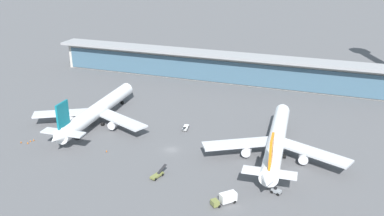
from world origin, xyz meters
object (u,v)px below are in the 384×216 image
at_px(service_truck_on_taxiway_olive, 226,198).
at_px(safety_cone_delta, 30,141).
at_px(service_truck_under_wing_white, 78,136).
at_px(service_truck_by_tail_grey, 276,191).
at_px(safety_cone_echo, 28,143).
at_px(safety_cone_bravo, 34,140).
at_px(service_truck_mid_apron_olive, 157,175).
at_px(safety_cone_alpha, 106,151).
at_px(airliner_centre_stand, 276,141).
at_px(service_truck_near_nose_white, 185,128).
at_px(safety_cone_charlie, 21,142).
at_px(airliner_left_stand, 97,111).

bearing_deg(service_truck_on_taxiway_olive, safety_cone_delta, 169.87).
xyz_separation_m(service_truck_under_wing_white, service_truck_by_tail_grey, (74.84, -12.50, 0.00)).
xyz_separation_m(service_truck_under_wing_white, safety_cone_echo, (-14.29, -10.07, -0.56)).
bearing_deg(safety_cone_bravo, service_truck_by_tail_grey, -3.29).
height_order(service_truck_on_taxiway_olive, safety_cone_bravo, service_truck_on_taxiway_olive).
bearing_deg(service_truck_mid_apron_olive, safety_cone_alpha, 157.91).
bearing_deg(service_truck_mid_apron_olive, airliner_centre_stand, 40.38).
distance_m(service_truck_mid_apron_olive, safety_cone_delta, 54.05).
xyz_separation_m(service_truck_near_nose_white, service_truck_by_tail_grey, (40.20, -33.16, 0.07)).
xyz_separation_m(service_truck_near_nose_white, safety_cone_delta, (-49.12, -29.12, -0.49)).
relative_size(service_truck_under_wing_white, service_truck_on_taxiway_olive, 0.47).
bearing_deg(safety_cone_charlie, safety_cone_delta, 39.06).
relative_size(service_truck_near_nose_white, service_truck_by_tail_grey, 2.11).
bearing_deg(safety_cone_charlie, safety_cone_echo, 8.15).
bearing_deg(service_truck_mid_apron_olive, safety_cone_delta, 172.32).
distance_m(service_truck_near_nose_white, safety_cone_delta, 57.10).
xyz_separation_m(service_truck_under_wing_white, service_truck_mid_apron_olive, (39.09, -15.68, -0.07)).
height_order(airliner_left_stand, safety_cone_charlie, airliner_left_stand).
xyz_separation_m(service_truck_near_nose_white, service_truck_under_wing_white, (-34.64, -20.66, 0.07)).
distance_m(service_truck_mid_apron_olive, safety_cone_charlie, 56.25).
bearing_deg(safety_cone_charlie, service_truck_near_nose_white, 31.10).
relative_size(airliner_centre_stand, safety_cone_alpha, 90.60).
height_order(service_truck_by_tail_grey, service_truck_on_taxiway_olive, service_truck_on_taxiway_olive).
xyz_separation_m(service_truck_by_tail_grey, safety_cone_bravo, (-88.68, 5.10, -0.56)).
bearing_deg(safety_cone_bravo, safety_cone_echo, -99.53).
bearing_deg(service_truck_mid_apron_olive, service_truck_near_nose_white, 96.97).
bearing_deg(safety_cone_delta, safety_cone_bravo, 59.33).
bearing_deg(airliner_centre_stand, safety_cone_alpha, -162.46).
bearing_deg(service_truck_on_taxiway_olive, safety_cone_alpha, 161.10).
bearing_deg(airliner_left_stand, service_truck_by_tail_grey, -19.73).
relative_size(safety_cone_charlie, safety_cone_delta, 1.00).
distance_m(airliner_left_stand, safety_cone_delta, 27.33).
distance_m(safety_cone_alpha, safety_cone_echo, 30.20).
distance_m(service_truck_near_nose_white, service_truck_by_tail_grey, 52.11).
relative_size(safety_cone_bravo, safety_cone_echo, 1.00).
distance_m(service_truck_near_nose_white, service_truck_on_taxiway_olive, 51.12).
bearing_deg(safety_cone_charlie, airliner_left_stand, 56.81).
bearing_deg(service_truck_by_tail_grey, airliner_centre_stand, 99.78).
relative_size(airliner_left_stand, service_truck_near_nose_white, 9.16).
bearing_deg(safety_cone_alpha, service_truck_under_wing_white, 158.48).
bearing_deg(safety_cone_delta, airliner_left_stand, 58.86).
xyz_separation_m(service_truck_near_nose_white, safety_cone_alpha, (-18.99, -26.84, -0.49)).
distance_m(service_truck_by_tail_grey, safety_cone_bravo, 88.83).
height_order(service_truck_mid_apron_olive, safety_cone_delta, service_truck_mid_apron_olive).
bearing_deg(service_truck_on_taxiway_olive, airliner_left_stand, 149.77).
height_order(service_truck_on_taxiway_olive, safety_cone_delta, service_truck_on_taxiway_olive).
xyz_separation_m(service_truck_under_wing_white, service_truck_on_taxiway_olive, (62.49, -22.21, 0.82)).
height_order(airliner_left_stand, safety_cone_echo, airliner_left_stand).
bearing_deg(safety_cone_charlie, service_truck_mid_apron_olive, -5.35).
relative_size(airliner_centre_stand, safety_cone_charlie, 90.60).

